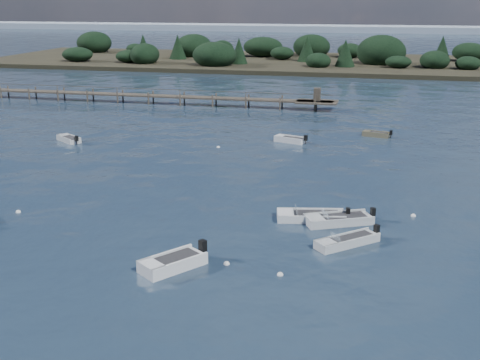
% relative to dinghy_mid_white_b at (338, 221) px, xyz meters
% --- Properties ---
extents(ground, '(400.00, 400.00, 0.00)m').
position_rel_dinghy_mid_white_b_xyz_m(ground, '(-9.47, 50.22, -0.14)').
color(ground, '#152333').
rests_on(ground, ground).
extents(dinghy_mid_white_b, '(4.33, 3.13, 1.09)m').
position_rel_dinghy_mid_white_b_xyz_m(dinghy_mid_white_b, '(0.00, 0.00, 0.00)').
color(dinghy_mid_white_b, '#A4A8AB').
rests_on(dinghy_mid_white_b, ground).
extents(dinghy_extra_b, '(3.19, 3.58, 1.28)m').
position_rel_dinghy_mid_white_b_xyz_m(dinghy_extra_b, '(-7.67, -8.30, 0.04)').
color(dinghy_extra_b, silver).
rests_on(dinghy_extra_b, ground).
extents(tender_far_grey, '(3.03, 2.62, 1.04)m').
position_rel_dinghy_mid_white_b_xyz_m(tender_far_grey, '(-26.62, 16.05, 0.00)').
color(tender_far_grey, '#A4A8AB').
rests_on(tender_far_grey, ground).
extents(tender_far_white, '(3.28, 2.00, 1.10)m').
position_rel_dinghy_mid_white_b_xyz_m(tender_far_white, '(-6.08, 20.58, 0.01)').
color(tender_far_white, silver).
rests_on(tender_far_white, ground).
extents(dinghy_mid_white_a, '(4.54, 2.34, 1.04)m').
position_rel_dinghy_mid_white_b_xyz_m(dinghy_mid_white_a, '(-1.71, 0.23, -0.01)').
color(dinghy_mid_white_a, silver).
rests_on(dinghy_mid_white_a, ground).
extents(tender_far_grey_b, '(2.94, 1.63, 0.99)m').
position_rel_dinghy_mid_white_b_xyz_m(tender_far_grey_b, '(1.84, 24.90, -0.00)').
color(tender_far_grey_b, '#6B6347').
rests_on(tender_far_grey_b, ground).
extents(dinghy_extra_a, '(3.56, 3.41, 1.04)m').
position_rel_dinghy_mid_white_b_xyz_m(dinghy_extra_a, '(0.73, -3.27, -0.00)').
color(dinghy_extra_a, '#A4A8AB').
rests_on(dinghy_extra_a, ground).
extents(buoy_b, '(0.32, 0.32, 0.32)m').
position_rel_dinghy_mid_white_b_xyz_m(buoy_b, '(-2.25, -7.87, -0.14)').
color(buoy_b, silver).
rests_on(buoy_b, ground).
extents(buoy_c, '(0.32, 0.32, 0.32)m').
position_rel_dinghy_mid_white_b_xyz_m(buoy_c, '(-20.03, -2.71, -0.14)').
color(buoy_c, silver).
rests_on(buoy_c, ground).
extents(buoy_d, '(0.32, 0.32, 0.32)m').
position_rel_dinghy_mid_white_b_xyz_m(buoy_d, '(4.50, 2.30, -0.14)').
color(buoy_d, silver).
rests_on(buoy_d, ground).
extents(buoy_e, '(0.32, 0.32, 0.32)m').
position_rel_dinghy_mid_white_b_xyz_m(buoy_e, '(-12.13, 16.96, -0.14)').
color(buoy_e, silver).
rests_on(buoy_e, ground).
extents(buoy_extra_a, '(0.32, 0.32, 0.32)m').
position_rel_dinghy_mid_white_b_xyz_m(buoy_extra_a, '(-5.13, -7.24, -0.14)').
color(buoy_extra_a, silver).
rests_on(buoy_extra_a, ground).
extents(jetty, '(64.50, 3.20, 3.40)m').
position_rel_dinghy_mid_white_b_xyz_m(jetty, '(-31.22, 38.22, 0.84)').
color(jetty, '#453C32').
rests_on(jetty, ground).
extents(far_headland, '(190.00, 40.00, 5.80)m').
position_rel_dinghy_mid_white_b_xyz_m(far_headland, '(15.53, 90.22, 1.82)').
color(far_headland, black).
rests_on(far_headland, ground).
extents(distant_haze, '(280.00, 20.00, 2.40)m').
position_rel_dinghy_mid_white_b_xyz_m(distant_haze, '(-99.47, 220.22, -0.14)').
color(distant_haze, '#8A99AB').
rests_on(distant_haze, ground).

